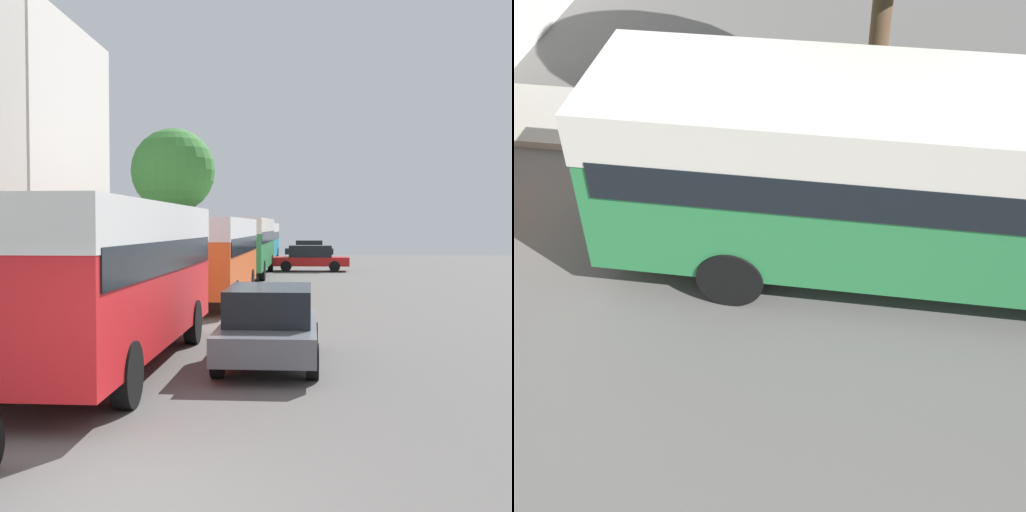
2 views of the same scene
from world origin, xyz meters
TOP-DOWN VIEW (x-y plane):
  - bus_third_in_line at (-1.61, 31.91)m, footprint 2.62×11.13m

SIDE VIEW (x-z plane):
  - bus_third_in_line at x=-1.61m, z-range 0.46..3.55m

